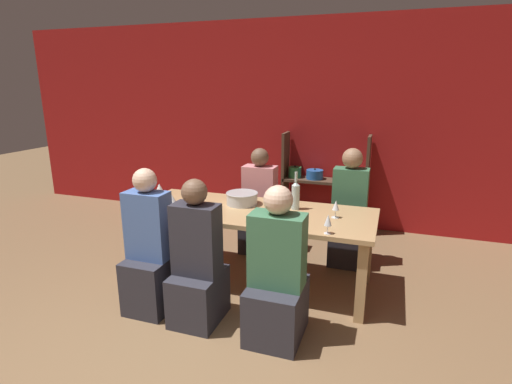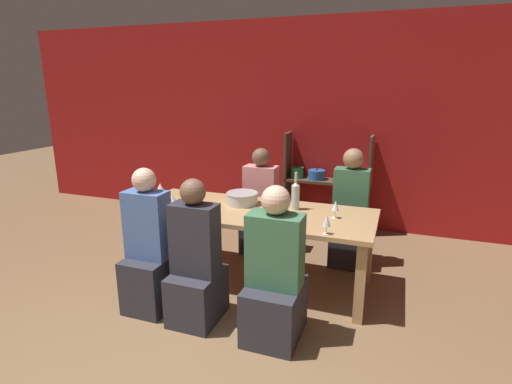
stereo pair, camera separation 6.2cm
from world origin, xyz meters
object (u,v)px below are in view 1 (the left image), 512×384
at_px(shelf_unit, 323,196).
at_px(wine_glass_red_a, 159,188).
at_px(person_near_a, 151,258).
at_px(mixing_bowl, 242,198).
at_px(wine_glass_empty_b, 336,206).
at_px(wine_glass_red_b, 275,190).
at_px(wine_glass_white_a, 328,221).
at_px(person_near_b, 277,284).
at_px(cell_phone, 283,212).
at_px(wine_glass_white_b, 210,209).
at_px(person_far_a, 260,213).
at_px(wine_glass_empty_a, 172,199).
at_px(person_far_b, 349,221).
at_px(dining_table, 253,219).
at_px(wine_bottle_green, 296,195).
at_px(person_near_c, 198,270).

distance_m(shelf_unit, wine_glass_red_a, 2.24).
height_order(shelf_unit, person_near_a, shelf_unit).
relative_size(mixing_bowl, wine_glass_empty_b, 1.98).
height_order(mixing_bowl, wine_glass_red_b, wine_glass_red_b).
bearing_deg(mixing_bowl, wine_glass_white_a, -29.73).
bearing_deg(person_near_b, cell_phone, 102.76).
bearing_deg(wine_glass_white_b, wine_glass_red_b, 62.46).
height_order(wine_glass_empty_b, person_far_a, person_far_a).
xyz_separation_m(mixing_bowl, wine_glass_empty_a, (-0.55, -0.38, 0.04)).
bearing_deg(shelf_unit, person_near_b, -88.03).
distance_m(wine_glass_red_b, wine_glass_white_b, 0.81).
bearing_deg(person_far_a, wine_glass_red_a, 41.08).
relative_size(person_near_a, person_far_b, 0.99).
height_order(person_near_a, person_near_b, person_near_a).
relative_size(dining_table, person_near_b, 1.89).
bearing_deg(person_far_a, person_near_a, 72.89).
distance_m(dining_table, mixing_bowl, 0.27).
bearing_deg(wine_bottle_green, shelf_unit, 89.77).
bearing_deg(mixing_bowl, wine_glass_red_b, 33.78).
relative_size(wine_glass_white_a, cell_phone, 0.99).
bearing_deg(shelf_unit, wine_glass_empty_a, -118.98).
bearing_deg(dining_table, wine_glass_white_a, -26.50).
xyz_separation_m(wine_glass_empty_b, wine_glass_white_a, (-0.00, -0.41, -0.00)).
xyz_separation_m(wine_glass_empty_a, wine_glass_red_a, (-0.31, 0.28, 0.01)).
relative_size(shelf_unit, person_far_b, 1.01).
bearing_deg(person_far_b, wine_glass_empty_b, 86.12).
bearing_deg(wine_glass_empty_b, wine_glass_empty_a, -169.78).
distance_m(wine_glass_empty_a, wine_glass_empty_b, 1.50).
distance_m(shelf_unit, person_far_b, 1.07).
bearing_deg(person_far_a, shelf_unit, -120.54).
xyz_separation_m(wine_glass_red_b, person_near_c, (-0.32, -1.10, -0.41)).
bearing_deg(wine_glass_empty_a, person_far_b, 33.03).
bearing_deg(person_far_a, person_near_c, 89.74).
distance_m(wine_bottle_green, person_near_a, 1.42).
relative_size(wine_glass_red_a, person_near_a, 0.13).
xyz_separation_m(wine_glass_white_a, person_near_a, (-1.42, -0.35, -0.38)).
bearing_deg(wine_glass_empty_a, cell_phone, 13.88).
distance_m(wine_bottle_green, person_near_c, 1.16).
xyz_separation_m(mixing_bowl, wine_glass_white_a, (0.92, -0.53, 0.04)).
xyz_separation_m(shelf_unit, mixing_bowl, (-0.54, -1.59, 0.36)).
xyz_separation_m(mixing_bowl, wine_bottle_green, (0.53, 0.01, 0.08)).
xyz_separation_m(wine_glass_empty_b, person_far_a, (-0.95, 0.74, -0.40)).
relative_size(person_far_a, person_near_c, 1.01).
relative_size(shelf_unit, wine_glass_red_a, 7.80).
bearing_deg(person_near_b, wine_bottle_green, 95.72).
bearing_deg(wine_glass_white_b, wine_bottle_green, 40.85).
bearing_deg(shelf_unit, mixing_bowl, -108.74).
bearing_deg(wine_glass_red_a, dining_table, -2.60).
distance_m(wine_glass_white_b, person_near_c, 0.55).
distance_m(wine_glass_red_a, wine_glass_red_b, 1.19).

